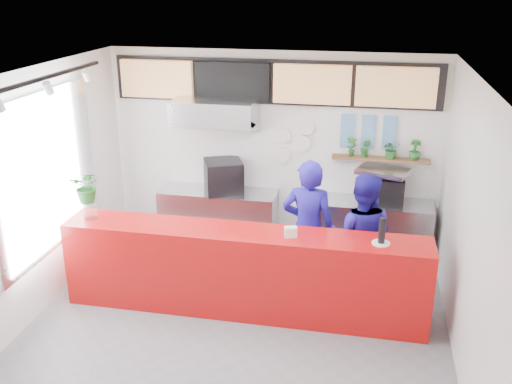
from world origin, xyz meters
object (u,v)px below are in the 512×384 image
Objects in this scene: pepper_mill at (382,230)px; staff_right at (361,238)px; service_counter at (243,271)px; staff_center at (308,229)px; panini_oven at (223,176)px; espresso_machine at (381,190)px.

staff_right is at bearing 110.36° from pepper_mill.
service_counter is 1.01m from staff_center.
staff_center reaches higher than panini_oven.
staff_right is (1.40, 0.59, 0.31)m from service_counter.
staff_right reaches higher than panini_oven.
service_counter is 7.36× the size of espresso_machine.
espresso_machine is 0.35× the size of staff_right.
espresso_machine is (2.35, 0.00, -0.05)m from panini_oven.
staff_center is 0.68m from staff_right.
panini_oven is 0.29× the size of staff_center.
staff_center is at bearing 5.59° from staff_right.
staff_center is (-0.92, -1.21, -0.17)m from espresso_machine.
pepper_mill is (0.91, -0.63, 0.34)m from staff_center.
service_counter is 1.55m from staff_right.
panini_oven is at bearing 178.70° from espresso_machine.
service_counter is at bearing -133.72° from espresso_machine.
staff_center reaches higher than staff_right.
pepper_mill reaches higher than panini_oven.
staff_right reaches higher than pepper_mill.
pepper_mill is at bearing -91.74° from espresso_machine.
espresso_machine is 1.26m from staff_right.
service_counter is 1.78m from pepper_mill.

